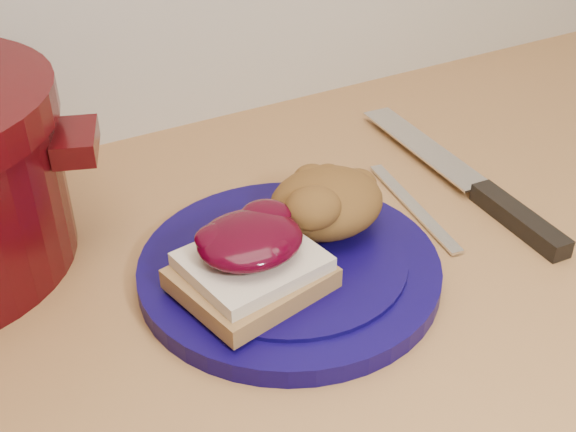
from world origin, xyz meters
TOP-DOWN VIEW (x-y plane):
  - plate at (0.00, 1.48)m, footprint 0.29×0.29m
  - sandwich at (-0.04, 1.46)m, footprint 0.13×0.12m
  - stuffing_mound at (0.05, 1.50)m, footprint 0.12×0.10m
  - chef_knife at (0.24, 1.48)m, footprint 0.05×0.33m
  - butter_knife at (0.16, 1.51)m, footprint 0.04×0.17m

SIDE VIEW (x-z plane):
  - butter_knife at x=0.16m, z-range 0.90..0.91m
  - plate at x=0.00m, z-range 0.90..0.92m
  - chef_knife at x=0.24m, z-range 0.90..0.92m
  - sandwich at x=-0.04m, z-range 0.92..0.97m
  - stuffing_mound at x=0.05m, z-range 0.92..0.98m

